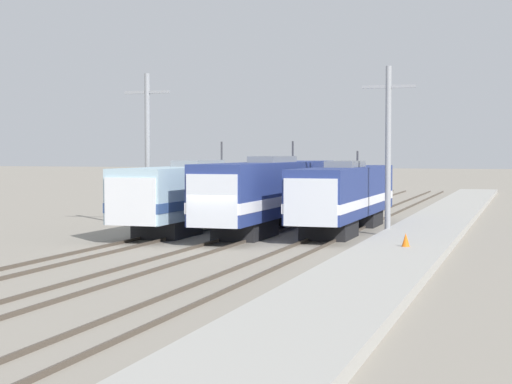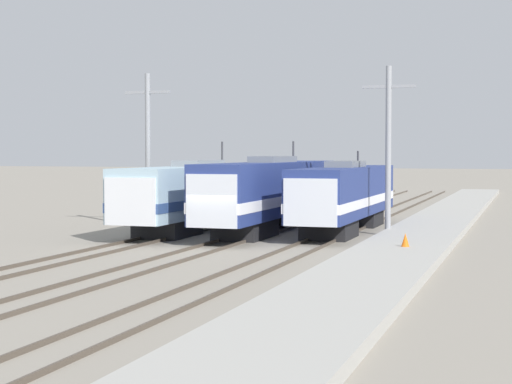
{
  "view_description": "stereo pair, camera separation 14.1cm",
  "coord_description": "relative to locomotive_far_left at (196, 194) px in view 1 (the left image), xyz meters",
  "views": [
    {
      "loc": [
        14.13,
        -38.13,
        4.51
      ],
      "look_at": [
        0.75,
        3.69,
        2.46
      ],
      "focal_mm": 60.0,
      "sensor_mm": 36.0,
      "label": 1
    },
    {
      "loc": [
        14.27,
        -38.09,
        4.51
      ],
      "look_at": [
        0.75,
        3.69,
        2.46
      ],
      "focal_mm": 60.0,
      "sensor_mm": 36.0,
      "label": 2
    }
  ],
  "objects": [
    {
      "name": "ground_plane",
      "position": [
        4.2,
        -7.72,
        -2.09
      ],
      "size": [
        400.0,
        400.0,
        0.0
      ],
      "primitive_type": "plane",
      "color": "gray"
    },
    {
      "name": "catenary_tower_left",
      "position": [
        -3.1,
        0.15,
        2.74
      ],
      "size": [
        2.87,
        0.31,
        9.12
      ],
      "color": "gray",
      "rests_on": "ground_plane"
    },
    {
      "name": "locomotive_far_left",
      "position": [
        0.0,
        0.0,
        0.0
      ],
      "size": [
        2.97,
        17.99,
        5.17
      ],
      "color": "#232326",
      "rests_on": "ground_plane"
    },
    {
      "name": "locomotive_far_right",
      "position": [
        8.41,
        1.28,
        -0.01
      ],
      "size": [
        2.9,
        16.28,
        4.58
      ],
      "color": "black",
      "rests_on": "ground_plane"
    },
    {
      "name": "platform",
      "position": [
        13.02,
        -7.72,
        -1.9
      ],
      "size": [
        4.0,
        120.0,
        0.38
      ],
      "color": "#A8A59E",
      "rests_on": "ground_plane"
    },
    {
      "name": "rail_pair_far_right",
      "position": [
        8.41,
        -7.72,
        -2.01
      ],
      "size": [
        1.51,
        120.0,
        0.15
      ],
      "color": "#4C4238",
      "rests_on": "ground_plane"
    },
    {
      "name": "rail_pair_center",
      "position": [
        4.2,
        -7.72,
        -2.01
      ],
      "size": [
        1.51,
        120.0,
        0.15
      ],
      "color": "#4C4238",
      "rests_on": "ground_plane"
    },
    {
      "name": "rail_pair_far_left",
      "position": [
        0.0,
        -7.72,
        -2.01
      ],
      "size": [
        1.51,
        120.0,
        0.15
      ],
      "color": "#4C4238",
      "rests_on": "ground_plane"
    },
    {
      "name": "locomotive_center",
      "position": [
        4.2,
        0.9,
        0.11
      ],
      "size": [
        2.8,
        20.03,
        5.2
      ],
      "color": "black",
      "rests_on": "ground_plane"
    },
    {
      "name": "catenary_tower_right",
      "position": [
        11.09,
        0.15,
        2.74
      ],
      "size": [
        2.87,
        0.31,
        9.12
      ],
      "color": "gray",
      "rests_on": "ground_plane"
    },
    {
      "name": "traffic_cone",
      "position": [
        13.23,
        -8.42,
        -1.41
      ],
      "size": [
        0.36,
        0.36,
        0.59
      ],
      "color": "orange",
      "rests_on": "platform"
    }
  ]
}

